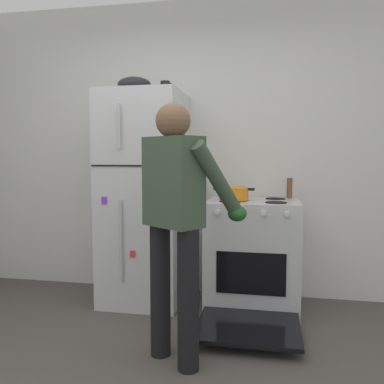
{
  "coord_description": "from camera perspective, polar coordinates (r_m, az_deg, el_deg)",
  "views": [
    {
      "loc": [
        0.7,
        -1.82,
        1.28
      ],
      "look_at": [
        0.09,
        1.32,
        1.0
      ],
      "focal_mm": 37.88,
      "sensor_mm": 36.0,
      "label": 1
    }
  ],
  "objects": [
    {
      "name": "refrigerator",
      "position": [
        3.58,
        -6.71,
        -0.86
      ],
      "size": [
        0.68,
        0.72,
        1.83
      ],
      "color": "silver",
      "rests_on": "ground"
    },
    {
      "name": "coffee_mug",
      "position": [
        3.61,
        -3.76,
        14.57
      ],
      "size": [
        0.11,
        0.08,
        0.1
      ],
      "color": "black",
      "rests_on": "refrigerator"
    },
    {
      "name": "mixing_bowl",
      "position": [
        3.64,
        -8.11,
        14.72
      ],
      "size": [
        0.29,
        0.29,
        0.13
      ],
      "primitive_type": "ellipsoid",
      "color": "black",
      "rests_on": "refrigerator"
    },
    {
      "name": "person_cook",
      "position": [
        2.48,
        -2.04,
        -2.61
      ],
      "size": [
        0.65,
        0.69,
        1.6
      ],
      "color": "black",
      "rests_on": "ground"
    },
    {
      "name": "stove_range",
      "position": [
        3.48,
        8.53,
        -8.89
      ],
      "size": [
        0.76,
        1.23,
        0.92
      ],
      "color": "silver",
      "rests_on": "ground"
    },
    {
      "name": "kitchen_wall_back",
      "position": [
        3.84,
        0.49,
        6.06
      ],
      "size": [
        6.0,
        0.1,
        2.7
      ],
      "primitive_type": "cube",
      "color": "silver",
      "rests_on": "ground"
    },
    {
      "name": "pepper_mill",
      "position": [
        3.61,
        13.57,
        0.55
      ],
      "size": [
        0.05,
        0.05,
        0.17
      ],
      "primitive_type": "cylinder",
      "color": "brown",
      "rests_on": "stove_range"
    },
    {
      "name": "red_pot",
      "position": [
        3.37,
        5.9,
        -0.21
      ],
      "size": [
        0.34,
        0.24,
        0.11
      ],
      "color": "orange",
      "rests_on": "stove_range"
    }
  ]
}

